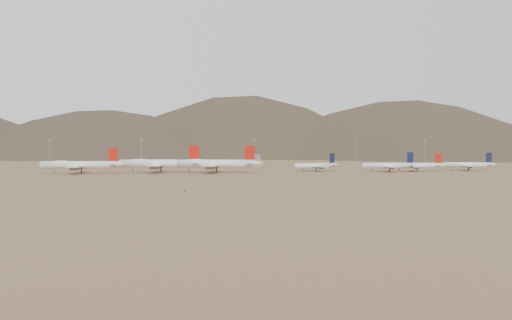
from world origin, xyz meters
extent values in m
plane|color=#906D4A|center=(0.00, 0.00, 0.00)|extent=(3000.00, 3000.00, 0.00)
cylinder|color=white|center=(-121.05, 35.77, 6.57)|extent=(54.31, 10.89, 5.58)
sphere|color=white|center=(-147.93, 38.44, 6.57)|extent=(5.47, 5.47, 5.47)
cone|color=white|center=(-90.94, 32.78, 6.99)|extent=(10.17, 5.96, 5.02)
cube|color=white|center=(-122.12, 35.88, 5.74)|extent=(13.50, 50.14, 0.70)
cube|color=white|center=(-95.24, 33.21, 7.13)|extent=(6.70, 19.21, 0.33)
cube|color=#B3160B|center=(-96.32, 33.32, 14.32)|extent=(7.04, 1.19, 9.90)
cylinder|color=black|center=(-139.86, 37.64, 1.89)|extent=(0.36, 0.36, 3.78)
cylinder|color=black|center=(-119.83, 37.06, 1.89)|extent=(0.45, 0.45, 3.78)
cylinder|color=black|center=(-120.11, 34.28, 1.89)|extent=(0.45, 0.45, 3.78)
ellipsoid|color=white|center=(-135.03, 37.16, 8.11)|extent=(17.62, 5.88, 3.35)
cylinder|color=slate|center=(-121.14, 45.74, 4.35)|extent=(5.62, 3.03, 2.51)
cylinder|color=slate|center=(-123.10, 26.03, 4.35)|extent=(5.62, 3.03, 2.51)
cylinder|color=slate|center=(-120.26, 54.61, 4.35)|extent=(5.62, 3.03, 2.51)
cylinder|color=slate|center=(-123.98, 17.15, 4.35)|extent=(5.62, 3.03, 2.51)
cylinder|color=white|center=(-61.83, 39.54, 7.11)|extent=(58.60, 15.98, 6.04)
sphere|color=white|center=(-90.62, 44.56, 7.11)|extent=(5.92, 5.92, 5.92)
cone|color=white|center=(-29.60, 33.92, 7.56)|extent=(11.29, 7.16, 5.43)
cube|color=white|center=(-62.99, 39.74, 6.20)|extent=(18.40, 54.37, 0.75)
cube|color=white|center=(-34.21, 34.73, 7.71)|extent=(8.67, 20.95, 0.36)
cube|color=#B3160B|center=(-35.36, 34.93, 15.48)|extent=(7.58, 1.84, 10.71)
cylinder|color=black|center=(-81.98, 43.05, 2.05)|extent=(0.39, 0.39, 4.09)
cylinder|color=black|center=(-60.42, 40.83, 2.05)|extent=(0.49, 0.49, 4.09)
cylinder|color=black|center=(-60.94, 37.85, 2.05)|extent=(0.49, 0.49, 4.09)
ellipsoid|color=white|center=(-76.80, 42.15, 8.77)|extent=(19.20, 7.67, 3.62)
cylinder|color=slate|center=(-61.15, 50.30, 4.71)|extent=(6.22, 3.68, 2.72)
cylinder|color=slate|center=(-64.82, 29.19, 4.71)|extent=(6.22, 3.68, 2.72)
cylinder|color=slate|center=(-59.49, 59.79, 4.71)|extent=(6.22, 3.68, 2.72)
cylinder|color=slate|center=(-66.48, 19.69, 4.71)|extent=(6.22, 3.68, 2.72)
cylinder|color=white|center=(-19.74, 29.27, 7.10)|extent=(57.91, 21.02, 6.03)
sphere|color=white|center=(-47.91, 36.87, 7.10)|extent=(5.91, 5.91, 5.91)
cone|color=white|center=(11.81, 20.76, 7.55)|extent=(11.55, 7.98, 5.43)
cube|color=white|center=(-20.87, 29.57, 6.20)|extent=(22.95, 54.08, 0.75)
cube|color=white|center=(7.30, 21.97, 7.70)|extent=(10.37, 20.99, 0.36)
cube|color=#B3160B|center=(6.17, 22.28, 15.46)|extent=(7.47, 2.50, 10.70)
cylinder|color=black|center=(-39.46, 34.59, 2.04)|extent=(0.39, 0.39, 4.08)
cylinder|color=black|center=(-18.22, 30.42, 2.04)|extent=(0.49, 0.49, 4.08)
cylinder|color=black|center=(-19.01, 27.51, 2.04)|extent=(0.49, 0.49, 4.08)
ellipsoid|color=white|center=(-34.39, 33.22, 8.76)|extent=(19.21, 9.23, 3.62)
cylinder|color=slate|center=(-18.08, 39.90, 4.70)|extent=(6.34, 4.14, 2.71)
cylinder|color=slate|center=(-23.66, 19.25, 4.70)|extent=(6.34, 4.14, 2.71)
cylinder|color=slate|center=(-15.57, 49.20, 4.70)|extent=(6.34, 4.14, 2.71)
cylinder|color=slate|center=(-26.16, 9.95, 4.70)|extent=(6.34, 4.14, 2.71)
cylinder|color=white|center=(62.75, 37.46, 4.66)|extent=(35.51, 15.56, 3.93)
sphere|color=white|center=(45.64, 31.54, 4.66)|extent=(3.85, 3.85, 3.85)
cone|color=white|center=(81.92, 44.09, 4.95)|extent=(7.32, 5.48, 3.54)
cube|color=white|center=(62.07, 37.23, 4.07)|extent=(15.62, 31.23, 0.49)
cube|color=white|center=(79.18, 43.15, 5.05)|extent=(6.94, 12.21, 0.24)
cube|color=black|center=(78.50, 42.91, 10.50)|extent=(4.56, 1.87, 7.76)
cylinder|color=black|center=(50.78, 33.32, 1.35)|extent=(0.41, 0.41, 2.69)
cylinder|color=black|center=(63.12, 38.63, 1.35)|extent=(0.52, 0.52, 2.69)
cylinder|color=black|center=(63.76, 36.77, 1.35)|extent=(0.52, 0.52, 2.69)
cylinder|color=slate|center=(59.23, 45.44, 3.09)|extent=(4.00, 2.86, 1.77)
cylinder|color=slate|center=(64.91, 29.01, 3.09)|extent=(4.00, 2.86, 1.77)
cylinder|color=white|center=(117.76, 19.36, 5.01)|extent=(39.15, 6.79, 4.23)
sphere|color=white|center=(98.32, 20.64, 5.01)|extent=(4.14, 4.14, 4.14)
cone|color=white|center=(139.52, 17.92, 5.33)|extent=(7.25, 4.26, 3.81)
cube|color=white|center=(116.98, 19.41, 4.37)|extent=(8.42, 33.73, 0.53)
cube|color=white|center=(136.41, 18.12, 5.43)|extent=(4.34, 12.89, 0.25)
cube|color=black|center=(135.64, 18.17, 11.30)|extent=(5.08, 0.71, 8.35)
cylinder|color=black|center=(104.15, 20.26, 1.45)|extent=(0.45, 0.45, 2.89)
cylinder|color=black|center=(118.60, 20.36, 1.45)|extent=(0.56, 0.56, 2.89)
cylinder|color=black|center=(118.47, 18.25, 1.45)|extent=(0.56, 0.56, 2.89)
cylinder|color=slate|center=(117.60, 28.74, 3.33)|extent=(4.01, 2.16, 1.90)
cylinder|color=slate|center=(116.36, 10.08, 3.33)|extent=(4.01, 2.16, 1.90)
cylinder|color=white|center=(142.59, 22.06, 4.80)|extent=(36.61, 15.89, 4.05)
sphere|color=white|center=(124.94, 28.09, 4.80)|extent=(3.97, 3.97, 3.97)
cone|color=white|center=(162.36, 15.31, 5.10)|extent=(7.53, 5.62, 3.64)
cube|color=white|center=(141.88, 22.30, 4.19)|extent=(15.98, 32.19, 0.51)
cube|color=white|center=(159.53, 16.28, 5.20)|extent=(7.10, 12.58, 0.24)
cube|color=#B3160B|center=(158.83, 16.52, 10.82)|extent=(4.71, 1.91, 7.99)
cylinder|color=black|center=(130.23, 26.28, 1.39)|extent=(0.43, 0.43, 2.77)
cylinder|color=black|center=(143.62, 22.78, 1.39)|extent=(0.53, 0.53, 2.77)
cylinder|color=black|center=(142.97, 20.86, 1.39)|extent=(0.53, 0.53, 2.77)
cylinder|color=slate|center=(144.77, 30.78, 3.19)|extent=(4.12, 2.93, 1.82)
cylinder|color=slate|center=(138.99, 13.83, 3.19)|extent=(4.12, 2.93, 1.82)
cylinder|color=white|center=(190.91, 27.76, 4.79)|extent=(37.22, 12.57, 4.05)
sphere|color=white|center=(172.77, 32.07, 4.79)|extent=(3.97, 3.97, 3.97)
cone|color=white|center=(211.22, 22.92, 5.10)|extent=(7.37, 5.10, 3.64)
cube|color=white|center=(190.18, 27.93, 4.19)|extent=(13.20, 32.48, 0.51)
cube|color=white|center=(208.32, 23.61, 5.20)|extent=(6.08, 12.59, 0.24)
cube|color=black|center=(207.60, 23.79, 10.81)|extent=(4.80, 1.48, 7.99)
cylinder|color=black|center=(178.21, 30.78, 1.39)|extent=(0.43, 0.43, 2.77)
cylinder|color=black|center=(191.87, 28.57, 1.39)|extent=(0.53, 0.53, 2.77)
cylinder|color=black|center=(191.40, 26.60, 1.39)|extent=(0.53, 0.53, 2.77)
cylinder|color=slate|center=(192.25, 36.64, 3.19)|extent=(4.05, 2.64, 1.82)
cylinder|color=slate|center=(188.11, 19.22, 3.19)|extent=(4.05, 2.64, 1.82)
cube|color=gray|center=(30.00, 120.00, 4.00)|extent=(8.00, 8.00, 8.00)
cube|color=slate|center=(30.00, 120.00, 10.00)|extent=(6.00, 6.00, 4.00)
cylinder|color=gray|center=(-153.86, 125.32, 12.50)|extent=(0.50, 0.50, 25.00)
cube|color=gray|center=(-153.86, 125.32, 25.30)|extent=(2.00, 0.60, 0.80)
cylinder|color=gray|center=(-74.66, 124.05, 12.50)|extent=(0.50, 0.50, 25.00)
cube|color=gray|center=(-74.66, 124.05, 25.30)|extent=(2.00, 0.60, 0.80)
cylinder|color=gray|center=(25.24, 106.38, 12.50)|extent=(0.50, 0.50, 25.00)
cube|color=gray|center=(25.24, 106.38, 25.30)|extent=(2.00, 0.60, 0.80)
cylinder|color=gray|center=(132.10, 134.56, 12.50)|extent=(0.50, 0.50, 25.00)
cube|color=gray|center=(132.10, 134.56, 25.30)|extent=(2.00, 0.60, 0.80)
cylinder|color=gray|center=(196.96, 120.61, 12.50)|extent=(0.50, 0.50, 25.00)
cube|color=gray|center=(196.96, 120.61, 25.30)|extent=(2.00, 0.60, 0.80)
ellipsoid|color=brown|center=(42.30, -150.73, 0.20)|extent=(0.55, 0.55, 0.39)
ellipsoid|color=brown|center=(38.40, 1.78, 0.23)|extent=(0.52, 0.52, 0.46)
ellipsoid|color=brown|center=(-148.99, -41.05, 0.34)|extent=(0.93, 0.93, 0.68)
ellipsoid|color=brown|center=(89.46, -106.14, 0.38)|extent=(0.97, 0.97, 0.75)
ellipsoid|color=brown|center=(54.87, -117.65, 0.28)|extent=(0.65, 0.65, 0.55)
ellipsoid|color=brown|center=(-57.05, -156.03, 0.45)|extent=(1.04, 1.04, 0.90)
ellipsoid|color=brown|center=(-116.32, -133.19, 0.22)|extent=(0.74, 0.74, 0.43)
ellipsoid|color=brown|center=(-38.53, -121.36, 0.31)|extent=(0.77, 0.77, 0.63)
ellipsoid|color=brown|center=(127.71, 4.07, 0.16)|extent=(0.56, 0.56, 0.31)
ellipsoid|color=brown|center=(20.01, -43.63, 0.29)|extent=(1.07, 1.07, 0.59)
ellipsoid|color=brown|center=(90.10, -63.78, 0.24)|extent=(0.60, 0.60, 0.49)
ellipsoid|color=brown|center=(-91.79, -19.23, 0.33)|extent=(0.86, 0.86, 0.66)
ellipsoid|color=brown|center=(-103.26, -105.17, 0.34)|extent=(0.86, 0.86, 0.68)
ellipsoid|color=brown|center=(-157.13, -40.02, 0.19)|extent=(0.68, 0.68, 0.38)
ellipsoid|color=brown|center=(-10.85, -60.46, 0.37)|extent=(0.84, 0.84, 0.75)
ellipsoid|color=brown|center=(-140.16, -0.52, 0.32)|extent=(1.00, 1.00, 0.64)
ellipsoid|color=brown|center=(83.32, -20.11, 0.27)|extent=(0.86, 0.86, 0.54)
camera|label=1|loc=(-80.07, -461.15, 24.10)|focal=45.00mm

